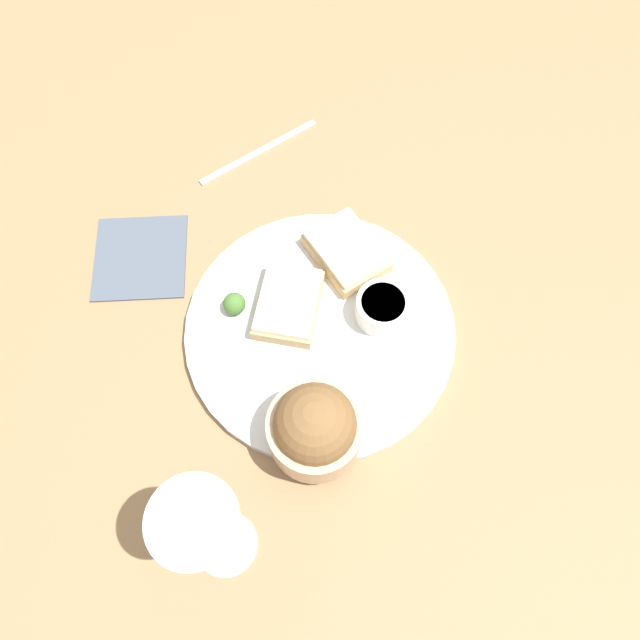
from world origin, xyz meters
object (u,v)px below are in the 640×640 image
Objects in this scene: salad_bowl at (315,427)px; wine_glass at (204,529)px; cheese_toast_far at (347,252)px; cheese_toast_near at (288,304)px; fork at (260,151)px; napkin at (140,257)px; sauce_ramekin at (382,308)px.

wine_glass is at bearing -57.27° from salad_bowl.
cheese_toast_far is at bearing 153.27° from salad_bowl.
cheese_toast_near is 1.04× the size of cheese_toast_far.
wine_glass is 0.51m from fork.
fork is (-0.47, 0.16, -0.13)m from wine_glass.
cheese_toast_near is at bearing -61.67° from cheese_toast_far.
napkin is at bearing -153.72° from salad_bowl.
sauce_ramekin is 0.09m from cheese_toast_far.
cheese_toast_far is (-0.20, 0.10, -0.03)m from salad_bowl.
cheese_toast_far reaches higher than napkin.
salad_bowl is 0.52× the size of wine_glass.
sauce_ramekin is 0.32× the size of wine_glass.
sauce_ramekin is at bearing 129.39° from wine_glass.
wine_glass reaches higher than fork.
salad_bowl is 0.31m from napkin.
sauce_ramekin is 0.31m from wine_glass.
cheese_toast_near is at bearing -6.91° from fork.
wine_glass is at bearing -38.34° from cheese_toast_far.
cheese_toast_near is 0.81× the size of napkin.
fork is (-0.11, 0.18, 0.00)m from napkin.
napkin is at bearing -123.33° from sauce_ramekin.
salad_bowl reaches higher than fork.
sauce_ramekin is 0.43× the size of napkin.
wine_glass is 0.38m from napkin.
cheese_toast_far is 0.58× the size of wine_glass.
wine_glass is (0.23, -0.13, 0.11)m from cheese_toast_near.
cheese_toast_far is at bearing 118.33° from cheese_toast_near.
cheese_toast_near is 0.60× the size of wine_glass.
salad_bowl is 0.16m from sauce_ramekin.
wine_glass is (0.19, -0.23, 0.10)m from sauce_ramekin.
fork is (-0.28, -0.07, -0.03)m from sauce_ramekin.
salad_bowl is at bearing -26.73° from cheese_toast_far.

